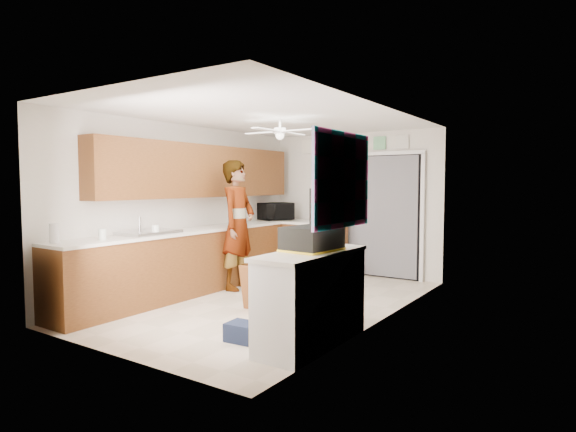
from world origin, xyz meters
The scene contains 39 objects.
floor centered at (0.00, 0.00, 0.00)m, with size 5.00×5.00×0.00m, color beige.
ceiling centered at (0.00, 0.00, 2.50)m, with size 5.00×5.00×0.00m, color white.
wall_back centered at (0.00, 2.50, 1.25)m, with size 3.20×3.20×0.00m, color beige.
wall_front centered at (0.00, -2.50, 1.25)m, with size 3.20×3.20×0.00m, color beige.
wall_left centered at (-1.60, 0.00, 1.25)m, with size 5.00×5.00×0.00m, color beige.
wall_right centered at (1.60, 0.00, 1.25)m, with size 5.00×5.00×0.00m, color beige.
left_base_cabinets centered at (-1.30, 0.00, 0.45)m, with size 0.60×4.80×0.90m, color brown.
left_countertop centered at (-1.29, 0.00, 0.92)m, with size 0.62×4.80×0.04m, color white.
upper_cabinets centered at (-1.44, 0.20, 1.80)m, with size 0.32×4.00×0.80m, color brown.
sink_basin centered at (-1.29, -1.00, 0.95)m, with size 0.50×0.76×0.06m, color silver.
faucet centered at (-1.48, -1.00, 1.05)m, with size 0.03×0.03×0.22m, color silver.
peninsula_base centered at (-0.50, 2.00, 0.45)m, with size 1.00×0.60×0.90m, color brown.
peninsula_top centered at (-0.50, 2.00, 0.92)m, with size 1.04×0.64×0.04m, color white.
back_opening_recess centered at (0.25, 2.47, 1.05)m, with size 2.00×0.06×2.10m, color black.
curtain_panel centered at (0.25, 2.43, 1.05)m, with size 1.90×0.03×2.05m, color slate.
door_trim_left centered at (-0.77, 2.44, 1.05)m, with size 0.06×0.04×2.10m, color white.
door_trim_right centered at (1.27, 2.44, 1.05)m, with size 0.06×0.04×2.10m, color white.
door_trim_head centered at (0.25, 2.44, 2.12)m, with size 2.10×0.04×0.06m, color white.
header_frame_1 centered at (-0.25, 2.47, 2.30)m, with size 0.22×0.02×0.22m, color #4986C3.
header_frame_2 centered at (0.10, 2.47, 2.30)m, with size 0.22×0.02×0.22m, color #BB5F46.
header_frame_3 centered at (0.50, 2.47, 2.30)m, with size 0.22×0.02×0.22m, color #65B17A.
header_frame_4 centered at (0.90, 2.47, 2.30)m, with size 0.22×0.02×0.22m, color silver.
route66_sign centered at (-0.95, 2.47, 2.30)m, with size 0.22×0.02×0.26m, color silver.
right_counter_base centered at (1.35, -1.20, 0.45)m, with size 0.50×1.40×0.90m, color white.
right_counter_top centered at (1.34, -1.20, 0.92)m, with size 0.54×1.44×0.04m, color white.
abstract_painting centered at (1.58, -1.00, 1.65)m, with size 0.03×1.15×0.95m, color #FF5DCA.
ceiling_fan centered at (0.00, 0.20, 2.32)m, with size 1.14×1.14×0.24m, color white.
microwave centered at (-1.28, 1.92, 1.10)m, with size 0.57×0.39×0.32m, color black.
jar_a centered at (-1.11, -1.05, 1.01)m, with size 0.10×0.10×0.14m, color silver.
jar_b centered at (-1.21, -1.77, 1.01)m, with size 0.09×0.09×0.13m, color silver.
paper_towel_roll centered at (-1.40, -2.25, 1.05)m, with size 0.10×0.10×0.23m, color white.
suitcase centered at (1.32, -1.15, 1.06)m, with size 0.43×0.57×0.24m, color black.
suitcase_rim centered at (1.32, -1.15, 0.95)m, with size 0.44×0.58×0.02m, color yellow.
suitcase_lid centered at (1.32, -0.86, 1.31)m, with size 0.42×0.03×0.50m, color black.
cardboard_box centered at (1.00, -1.13, 0.13)m, with size 0.43×0.32×0.27m, color #C2873D.
navy_crate centered at (0.71, -1.51, 0.10)m, with size 0.31×0.26×0.19m, color #141D34.
cabinet_door_panel centered at (0.12, -0.52, 0.29)m, with size 0.39×0.03×0.59m, color brown.
man centered at (-0.90, 0.37, 0.98)m, with size 0.71×0.47×1.96m, color white.
dog centered at (0.16, 1.27, 0.25)m, with size 0.27×0.63×0.50m, color black.
Camera 1 is at (3.77, -5.27, 1.62)m, focal length 30.00 mm.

